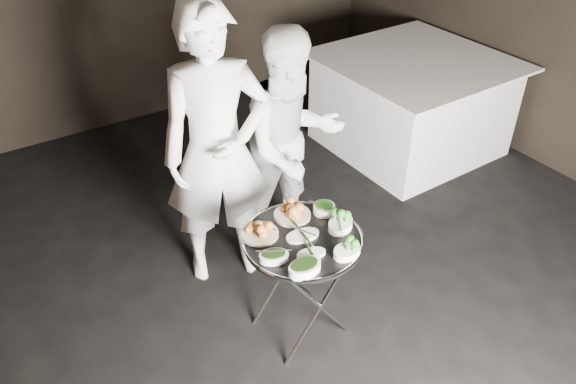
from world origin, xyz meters
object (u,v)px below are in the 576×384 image
waiter_left (217,152)px  waiter_right (292,144)px  dining_table (411,104)px  serving_tray (303,239)px  tray_stand (302,281)px

waiter_left → waiter_right: size_ratio=1.16×
waiter_left → dining_table: size_ratio=1.25×
serving_tray → waiter_left: size_ratio=0.36×
waiter_left → dining_table: (2.23, 0.56, -0.51)m
tray_stand → waiter_left: (-0.12, 0.76, 0.54)m
serving_tray → waiter_left: (-0.12, 0.76, 0.22)m
dining_table → serving_tray: bearing=-147.8°
waiter_right → dining_table: size_ratio=1.08×
tray_stand → serving_tray: serving_tray is taller
tray_stand → waiter_right: 0.98m
waiter_left → waiter_right: bearing=17.2°
serving_tray → waiter_right: waiter_right is taller
serving_tray → tray_stand: bearing=90.0°
waiter_left → waiter_right: (0.56, 0.01, -0.13)m
waiter_left → dining_table: waiter_left is taller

